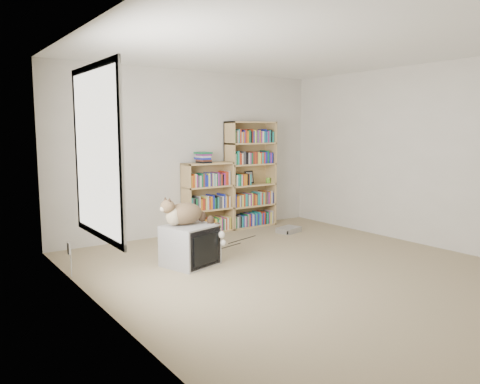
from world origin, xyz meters
TOP-DOWN VIEW (x-y plane):
  - floor at (0.00, 0.00)m, footprint 4.50×5.00m
  - wall_back at (0.00, 2.50)m, footprint 4.50×0.02m
  - wall_left at (-2.25, 0.00)m, footprint 0.02×5.00m
  - wall_right at (2.25, 0.00)m, footprint 0.02×5.00m
  - ceiling at (0.00, 0.00)m, footprint 4.50×5.00m
  - window at (-2.24, 0.20)m, footprint 0.02×1.22m
  - crt_tv at (-0.93, 0.92)m, footprint 0.68×0.65m
  - cat at (-0.91, 0.95)m, footprint 0.72×0.51m
  - bookcase_tall at (1.01, 2.36)m, footprint 0.87×0.30m
  - bookcase_short at (0.18, 2.36)m, footprint 0.80×0.30m
  - book_stack at (0.08, 2.31)m, footprint 0.20×0.26m
  - green_mug at (1.37, 2.34)m, footprint 0.08×0.08m
  - framed_print at (1.05, 2.44)m, footprint 0.16×0.05m
  - dvd_player at (1.22, 1.61)m, footprint 0.42×0.34m
  - wall_outlet at (-2.24, 1.26)m, footprint 0.01×0.08m
  - floor_cables at (-0.12, 1.48)m, footprint 1.20×0.70m

SIDE VIEW (x-z plane):
  - floor at x=0.00m, z-range -0.01..0.01m
  - floor_cables at x=-0.12m, z-range 0.00..0.01m
  - dvd_player at x=1.22m, z-range 0.00..0.08m
  - crt_tv at x=-0.93m, z-range 0.00..0.48m
  - wall_outlet at x=-2.24m, z-range 0.26..0.39m
  - bookcase_short at x=0.18m, z-range -0.04..1.06m
  - cat at x=-0.91m, z-range 0.30..0.87m
  - green_mug at x=1.37m, z-range 0.71..0.80m
  - framed_print at x=1.05m, z-range 0.71..0.92m
  - bookcase_tall at x=1.01m, z-range -0.04..1.70m
  - book_stack at x=0.08m, z-range 1.10..1.27m
  - wall_back at x=0.00m, z-range 0.00..2.50m
  - wall_left at x=-2.25m, z-range 0.00..2.50m
  - wall_right at x=2.25m, z-range 0.00..2.50m
  - window at x=-2.24m, z-range 0.64..2.16m
  - ceiling at x=0.00m, z-range 2.49..2.51m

